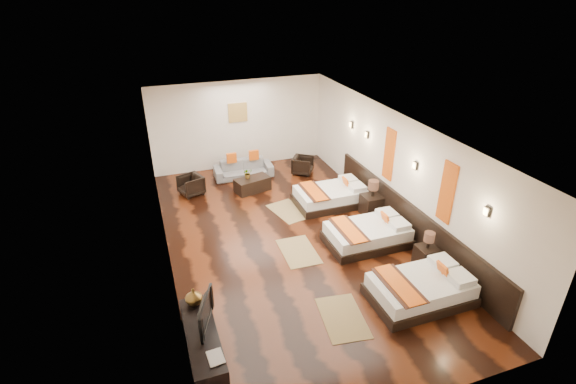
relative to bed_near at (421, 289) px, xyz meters
name	(u,v)px	position (x,y,z in m)	size (l,w,h in m)	color
floor	(289,239)	(-1.69, 2.84, -0.25)	(5.50, 9.50, 0.01)	black
ceiling	(289,127)	(-1.69, 2.84, 2.55)	(5.50, 9.50, 0.01)	white
back_wall	(238,125)	(-1.69, 7.59, 1.15)	(5.50, 0.01, 2.80)	silver
left_wall	(162,207)	(-4.44, 2.84, 1.15)	(0.01, 9.50, 2.80)	silver
right_wall	(395,170)	(1.06, 2.84, 1.15)	(0.01, 9.50, 2.80)	silver
headboard_panel	(407,220)	(1.02, 2.04, 0.20)	(0.08, 6.60, 0.90)	black
bed_near	(421,289)	(0.00, 0.00, 0.00)	(1.92, 1.21, 0.73)	black
bed_mid	(368,234)	(0.00, 2.08, 0.00)	(1.89, 1.19, 0.72)	black
bed_far	(331,196)	(0.00, 4.13, 0.00)	(1.90, 1.19, 0.72)	black
nightstand_a	(426,254)	(0.75, 0.89, 0.04)	(0.42, 0.42, 0.83)	black
nightstand_b	(372,203)	(0.75, 3.25, 0.09)	(0.49, 0.49, 0.98)	black
jute_mat_near	(343,318)	(-1.64, 0.04, -0.25)	(0.75, 1.20, 0.01)	olive
jute_mat_mid	(298,251)	(-1.65, 2.29, -0.25)	(0.75, 1.20, 0.01)	olive
jute_mat_far	(289,211)	(-1.23, 4.13, -0.25)	(0.75, 1.20, 0.01)	olive
tv_console	(203,345)	(-4.19, -0.03, 0.02)	(0.50, 1.80, 0.55)	black
tv	(201,312)	(-4.14, 0.15, 0.55)	(0.87, 0.11, 0.50)	black
book	(208,360)	(-4.19, -0.62, 0.31)	(0.23, 0.31, 0.03)	black
figurine	(194,296)	(-4.19, 0.69, 0.45)	(0.30, 0.30, 0.31)	brown
sofa	(243,169)	(-1.81, 6.68, 0.01)	(1.79, 0.70, 0.52)	slate
armchair_left	(191,185)	(-3.53, 6.01, 0.03)	(0.61, 0.63, 0.57)	black
armchair_right	(303,165)	(0.01, 6.29, 0.03)	(0.59, 0.61, 0.56)	black
coffee_table	(252,184)	(-1.81, 5.63, -0.05)	(1.00, 0.50, 0.40)	black
table_plant	(248,173)	(-1.92, 5.70, 0.30)	(0.26, 0.23, 0.29)	#2A521B
orange_panel_a	(447,193)	(1.04, 0.94, 1.45)	(0.04, 0.40, 1.30)	#D86014
orange_panel_b	(389,154)	(1.04, 3.14, 1.45)	(0.04, 0.40, 1.30)	#D86014
sconce_near	(487,211)	(1.01, -0.16, 1.60)	(0.07, 0.12, 0.18)	black
sconce_mid	(415,166)	(1.01, 2.04, 1.60)	(0.07, 0.12, 0.18)	black
sconce_far	(367,135)	(1.01, 4.24, 1.60)	(0.07, 0.12, 0.18)	black
sconce_lounge	(351,125)	(1.01, 5.14, 1.60)	(0.07, 0.12, 0.18)	black
gold_artwork	(238,112)	(-1.69, 7.57, 1.55)	(0.60, 0.04, 0.60)	#AD873F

